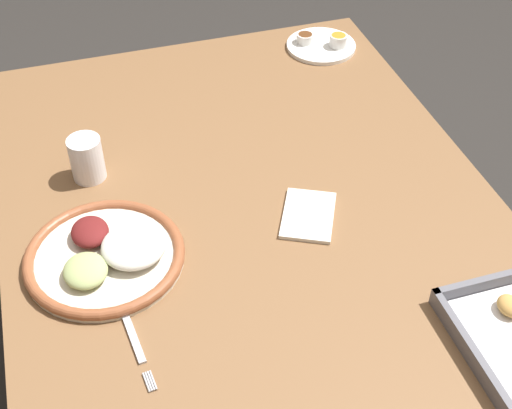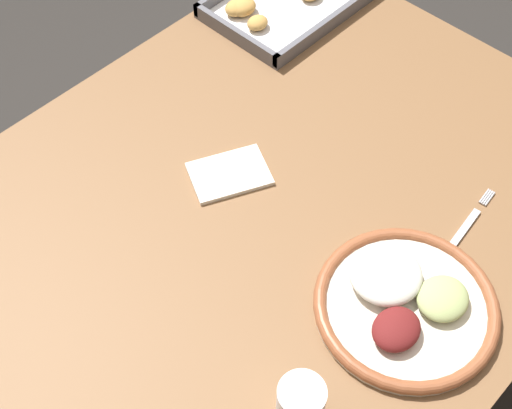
{
  "view_description": "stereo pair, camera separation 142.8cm",
  "coord_description": "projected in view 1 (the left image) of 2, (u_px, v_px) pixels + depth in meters",
  "views": [
    {
      "loc": [
        0.93,
        -0.28,
        1.63
      ],
      "look_at": [
        0.01,
        0.0,
        0.74
      ],
      "focal_mm": 50.0,
      "sensor_mm": 36.0,
      "label": 1
    },
    {
      "loc": [
        -0.49,
        -0.48,
        1.67
      ],
      "look_at": [
        0.01,
        0.0,
        0.74
      ],
      "focal_mm": 50.0,
      "sensor_mm": 36.0,
      "label": 2
    }
  ],
  "objects": [
    {
      "name": "dining_table",
      "position": [
        254.0,
        246.0,
        1.39
      ],
      "size": [
        1.28,
        0.92,
        0.71
      ],
      "color": "brown",
      "rests_on": "ground_plane"
    },
    {
      "name": "fork",
      "position": [
        133.0,
        336.0,
        1.12
      ],
      "size": [
        0.19,
        0.03,
        0.0
      ],
      "rotation": [
        0.0,
        0.0,
        0.11
      ],
      "color": "#B2B2B7",
      "rests_on": "dining_table"
    },
    {
      "name": "dinner_plate",
      "position": [
        107.0,
        255.0,
        1.23
      ],
      "size": [
        0.28,
        0.28,
        0.05
      ],
      "color": "beige",
      "rests_on": "dining_table"
    },
    {
      "name": "saucer_plate",
      "position": [
        322.0,
        44.0,
        1.76
      ],
      "size": [
        0.17,
        0.17,
        0.04
      ],
      "color": "white",
      "rests_on": "dining_table"
    },
    {
      "name": "drinking_cup",
      "position": [
        87.0,
        159.0,
        1.38
      ],
      "size": [
        0.06,
        0.06,
        0.09
      ],
      "color": "white",
      "rests_on": "dining_table"
    },
    {
      "name": "napkin",
      "position": [
        308.0,
        215.0,
        1.32
      ],
      "size": [
        0.16,
        0.14,
        0.01
      ],
      "color": "silver",
      "rests_on": "dining_table"
    }
  ]
}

